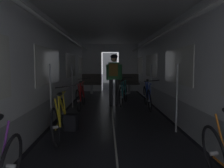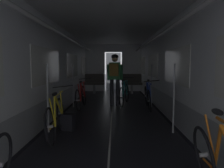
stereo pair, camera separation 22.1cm
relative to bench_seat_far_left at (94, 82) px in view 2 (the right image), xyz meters
The scene contains 9 objects.
train_car_shell 4.70m from the bench_seat_far_left, 78.60° to the right, with size 3.14×12.34×2.57m.
bench_seat_far_left is the anchor object (origin of this frame).
bench_seat_far_right 1.80m from the bench_seat_far_left, ahead, with size 0.98×0.51×0.95m.
bicycle_yellow 6.21m from the bench_seat_far_left, 91.31° to the right, with size 0.44×1.69×0.95m.
bicycle_blue 4.13m from the bench_seat_far_left, 60.63° to the right, with size 0.44×1.69×0.95m.
bicycle_red 3.55m from the bench_seat_far_left, 91.28° to the right, with size 0.44×1.69×0.95m.
person_cyclist_aisle 3.39m from the bench_seat_far_left, 72.95° to the right, with size 0.55×0.42×1.73m.
bicycle_teal_in_aisle 3.23m from the bench_seat_far_left, 65.86° to the right, with size 0.57×1.66×0.94m.
backpack_on_floor 5.82m from the bench_seat_far_left, 89.97° to the right, with size 0.26×0.20×0.34m, color black.
Camera 2 is at (0.09, -2.13, 1.37)m, focal length 34.06 mm.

